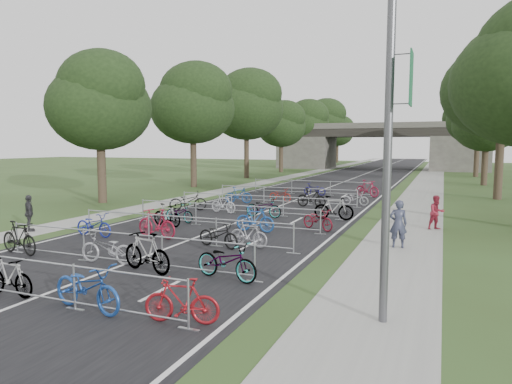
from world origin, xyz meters
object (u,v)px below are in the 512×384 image
(bike_1, at_px, (9,277))
(pedestrian_c, at_px, (29,213))
(bike_2, at_px, (87,287))
(pedestrian_a, at_px, (398,224))
(overpass_bridge, at_px, (379,146))
(lamppost, at_px, (390,124))
(pedestrian_b, at_px, (437,213))

(bike_1, relative_size, pedestrian_c, 1.05)
(bike_2, distance_m, pedestrian_a, 11.31)
(overpass_bridge, relative_size, bike_1, 18.13)
(bike_1, height_order, bike_2, bike_2)
(lamppost, height_order, pedestrian_b, lamppost)
(bike_1, xyz_separation_m, pedestrian_c, (-6.79, 6.59, 0.30))
(bike_2, xyz_separation_m, pedestrian_c, (-9.38, 6.65, 0.25))
(bike_1, height_order, pedestrian_b, pedestrian_b)
(bike_1, xyz_separation_m, bike_2, (2.59, -0.06, 0.05))
(pedestrian_a, distance_m, pedestrian_b, 4.64)
(overpass_bridge, relative_size, pedestrian_a, 17.24)
(lamppost, relative_size, pedestrian_a, 4.57)
(overpass_bridge, bearing_deg, lamppost, -82.47)
(pedestrian_c, bearing_deg, lamppost, -158.40)
(lamppost, distance_m, pedestrian_c, 16.87)
(lamppost, distance_m, bike_1, 9.98)
(overpass_bridge, bearing_deg, pedestrian_a, -81.86)
(overpass_bridge, height_order, pedestrian_a, overpass_bridge)
(pedestrian_a, bearing_deg, pedestrian_b, -118.59)
(bike_1, height_order, pedestrian_c, pedestrian_c)
(bike_2, height_order, pedestrian_a, pedestrian_a)
(lamppost, height_order, bike_2, lamppost)
(lamppost, xyz_separation_m, pedestrian_b, (0.87, 12.05, -3.50))
(bike_2, bearing_deg, pedestrian_c, 63.39)
(lamppost, relative_size, pedestrian_b, 5.28)
(overpass_bridge, height_order, pedestrian_b, overpass_bridge)
(overpass_bridge, height_order, lamppost, lamppost)
(pedestrian_a, xyz_separation_m, pedestrian_b, (1.28, 4.46, -0.12))
(pedestrian_b, bearing_deg, bike_2, -152.28)
(bike_2, bearing_deg, pedestrian_b, -18.90)
(overpass_bridge, relative_size, lamppost, 3.78)
(overpass_bridge, bearing_deg, bike_1, -90.63)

